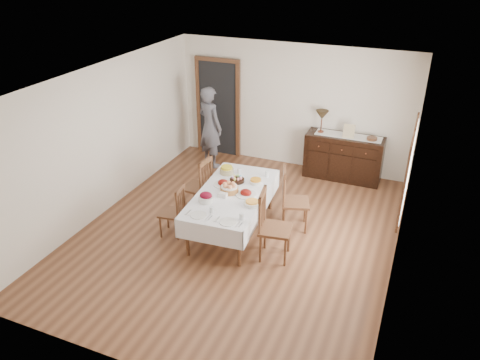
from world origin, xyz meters
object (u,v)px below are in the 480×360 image
at_px(chair_left_near, 174,211).
at_px(chair_right_far, 292,199).
at_px(dining_table, 232,197).
at_px(person, 210,124).
at_px(sideboard, 343,157).
at_px(table_lamp, 322,116).
at_px(chair_left_far, 199,185).
at_px(chair_right_near, 272,225).

height_order(chair_left_near, chair_right_far, chair_right_far).
xyz_separation_m(dining_table, person, (-1.46, 2.21, 0.30)).
bearing_deg(chair_right_far, sideboard, -28.76).
bearing_deg(person, chair_right_far, 167.73).
bearing_deg(chair_left_near, sideboard, 138.22).
bearing_deg(table_lamp, sideboard, -1.26).
distance_m(chair_left_far, chair_right_far, 1.68).
distance_m(chair_left_near, sideboard, 3.80).
distance_m(chair_left_near, person, 2.80).
bearing_deg(chair_right_far, chair_left_near, 100.97).
bearing_deg(chair_left_far, chair_right_near, 68.35).
xyz_separation_m(dining_table, chair_left_far, (-0.78, 0.35, -0.10)).
bearing_deg(chair_left_far, dining_table, 70.39).
relative_size(chair_right_near, chair_right_far, 1.03).
bearing_deg(chair_left_near, table_lamp, 145.13).
distance_m(chair_left_near, chair_right_near, 1.67).
height_order(chair_left_near, person, person).
bearing_deg(chair_right_far, table_lamp, -15.65).
distance_m(chair_left_far, sideboard, 3.12).
bearing_deg(person, table_lamp, -144.00).
relative_size(person, table_lamp, 4.05).
relative_size(chair_left_far, table_lamp, 2.28).
xyz_separation_m(chair_left_near, person, (-0.63, 2.69, 0.48)).
relative_size(chair_right_far, table_lamp, 2.37).
distance_m(chair_right_far, sideboard, 2.24).
bearing_deg(dining_table, chair_left_near, -154.07).
distance_m(chair_right_near, sideboard, 3.15).
bearing_deg(table_lamp, chair_left_far, -124.28).
bearing_deg(chair_right_far, person, 35.42).
height_order(chair_left_far, person, person).
distance_m(dining_table, chair_left_near, 0.97).
distance_m(sideboard, table_lamp, 0.96).
relative_size(chair_right_near, table_lamp, 2.43).
bearing_deg(chair_right_near, chair_right_far, -11.43).
bearing_deg(chair_left_far, table_lamp, 150.43).
distance_m(chair_right_far, person, 2.95).
bearing_deg(chair_left_far, person, -155.37).
height_order(chair_right_near, table_lamp, table_lamp).
relative_size(sideboard, person, 0.82).
bearing_deg(sideboard, chair_right_far, -100.80).
relative_size(chair_left_far, person, 0.56).
distance_m(dining_table, chair_left_far, 0.87).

